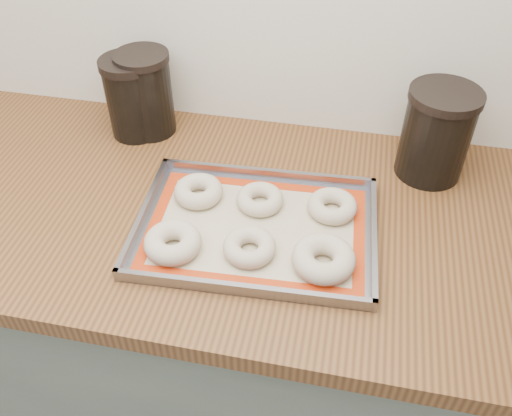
% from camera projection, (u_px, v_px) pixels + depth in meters
% --- Properties ---
extents(cabinet, '(3.00, 0.65, 0.86)m').
position_uv_depth(cabinet, '(230.00, 337.00, 1.43)').
color(cabinet, slate).
rests_on(cabinet, floor).
extents(countertop, '(3.06, 0.68, 0.04)m').
position_uv_depth(countertop, '(222.00, 213.00, 1.12)').
color(countertop, brown).
rests_on(countertop, cabinet).
extents(baking_tray, '(0.48, 0.35, 0.03)m').
position_uv_depth(baking_tray, '(256.00, 228.00, 1.05)').
color(baking_tray, gray).
rests_on(baking_tray, countertop).
extents(baking_mat, '(0.43, 0.31, 0.00)m').
position_uv_depth(baking_mat, '(256.00, 229.00, 1.05)').
color(baking_mat, '#C6B793').
rests_on(baking_mat, baking_tray).
extents(bagel_front_left, '(0.11, 0.11, 0.04)m').
position_uv_depth(bagel_front_left, '(173.00, 242.00, 1.00)').
color(bagel_front_left, beige).
rests_on(bagel_front_left, baking_mat).
extents(bagel_front_mid, '(0.13, 0.13, 0.03)m').
position_uv_depth(bagel_front_mid, '(249.00, 247.00, 1.00)').
color(bagel_front_mid, beige).
rests_on(bagel_front_mid, baking_mat).
extents(bagel_front_right, '(0.12, 0.12, 0.04)m').
position_uv_depth(bagel_front_right, '(324.00, 259.00, 0.97)').
color(bagel_front_right, beige).
rests_on(bagel_front_right, baking_mat).
extents(bagel_back_left, '(0.12, 0.12, 0.04)m').
position_uv_depth(bagel_back_left, '(198.00, 191.00, 1.11)').
color(bagel_back_left, beige).
rests_on(bagel_back_left, baking_mat).
extents(bagel_back_mid, '(0.12, 0.12, 0.03)m').
position_uv_depth(bagel_back_mid, '(260.00, 199.00, 1.09)').
color(bagel_back_mid, beige).
rests_on(bagel_back_mid, baking_mat).
extents(bagel_back_right, '(0.11, 0.11, 0.03)m').
position_uv_depth(bagel_back_right, '(332.00, 206.00, 1.08)').
color(bagel_back_right, beige).
rests_on(bagel_back_right, baking_mat).
extents(canister_left, '(0.12, 0.12, 0.20)m').
position_uv_depth(canister_left, '(146.00, 93.00, 1.25)').
color(canister_left, black).
rests_on(canister_left, countertop).
extents(canister_mid, '(0.12, 0.12, 0.19)m').
position_uv_depth(canister_mid, '(132.00, 97.00, 1.24)').
color(canister_mid, black).
rests_on(canister_mid, countertop).
extents(canister_right, '(0.15, 0.15, 0.20)m').
position_uv_depth(canister_right, '(436.00, 133.00, 1.13)').
color(canister_right, black).
rests_on(canister_right, countertop).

